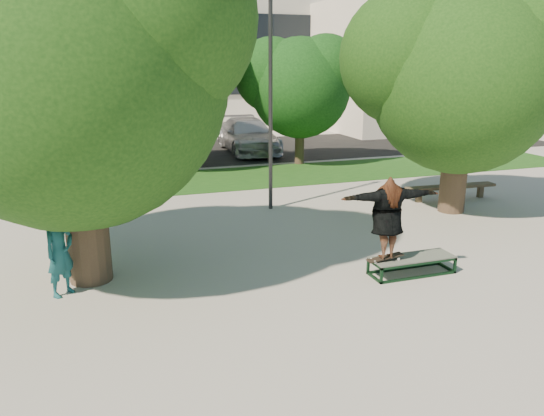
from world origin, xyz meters
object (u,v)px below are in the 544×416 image
object	(u,v)px
tree_left	(65,55)
car_dark	(143,138)
grind_box	(412,265)
lamppost	(271,103)
car_silver_b	(248,135)
bystander	(60,253)
car_grey	(149,145)
tree_right	(459,70)
car_silver_a	(60,141)
bench	(451,188)

from	to	relation	value
tree_left	car_dark	size ratio (longest dim) A/B	1.61
grind_box	car_dark	xyz separation A→B (m)	(-3.84, 17.31, 0.54)
car_dark	tree_left	bearing A→B (deg)	-108.30
lamppost	car_silver_b	bearing A→B (deg)	77.52
bystander	car_silver_b	xyz separation A→B (m)	(7.98, 14.84, -0.04)
car_silver_b	car_grey	bearing A→B (deg)	-167.00
lamppost	car_silver_b	distance (m)	10.78
tree_right	grind_box	world-z (taller)	tree_right
lamppost	car_silver_b	xyz separation A→B (m)	(2.27, 10.28, -2.34)
tree_left	tree_right	size ratio (longest dim) A/B	1.09
car_silver_a	car_dark	xyz separation A→B (m)	(3.72, 0.48, -0.09)
car_dark	grind_box	bearing A→B (deg)	-86.11
car_silver_b	grind_box	bearing A→B (deg)	-91.82
tree_left	car_dark	world-z (taller)	tree_left
grind_box	bystander	distance (m)	7.03
grind_box	lamppost	bearing A→B (deg)	101.45
tree_left	car_silver_a	size ratio (longest dim) A/B	1.49
tree_left	lamppost	bearing A→B (deg)	36.42
car_silver_a	car_dark	bearing A→B (deg)	3.99
grind_box	car_grey	xyz separation A→B (m)	(-3.76, 15.15, 0.51)
car_silver_a	car_silver_b	size ratio (longest dim) A/B	0.86
tree_left	car_grey	size ratio (longest dim) A/B	1.40
tree_left	tree_right	world-z (taller)	tree_left
grind_box	bystander	bearing A→B (deg)	169.75
car_silver_a	grind_box	bearing A→B (deg)	-69.18
tree_right	bystander	distance (m)	11.42
tree_right	lamppost	distance (m)	5.36
tree_left	lamppost	xyz separation A→B (m)	(5.29, 3.91, -1.27)
car_dark	car_silver_b	size ratio (longest dim) A/B	0.79
car_dark	car_grey	bearing A→B (deg)	-96.36
grind_box	car_dark	size ratio (longest dim) A/B	0.41
tree_right	car_dark	size ratio (longest dim) A/B	1.48
tree_left	car_silver_b	world-z (taller)	tree_left
tree_left	tree_right	distance (m)	10.41
tree_right	car_grey	world-z (taller)	tree_right
grind_box	car_silver_a	xyz separation A→B (m)	(-7.56, 16.83, 0.63)
bench	car_silver_a	xyz separation A→B (m)	(-12.21, 11.86, 0.42)
tree_left	bench	distance (m)	12.22
tree_left	car_silver_a	world-z (taller)	tree_left
lamppost	grind_box	distance (m)	6.62
tree_right	car_silver_b	bearing A→B (deg)	102.23
lamppost	bystander	xyz separation A→B (m)	(-5.71, -4.56, -2.30)
tree_left	bystander	size ratio (longest dim) A/B	4.19
grind_box	car_grey	size ratio (longest dim) A/B	0.36
tree_left	bench	bearing A→B (deg)	15.42
car_dark	bench	bearing A→B (deg)	-64.07
bench	car_silver_b	world-z (taller)	car_silver_b
bystander	car_dark	xyz separation A→B (m)	(3.05, 16.06, -0.12)
tree_right	bystander	size ratio (longest dim) A/B	3.83
grind_box	bench	bearing A→B (deg)	46.87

